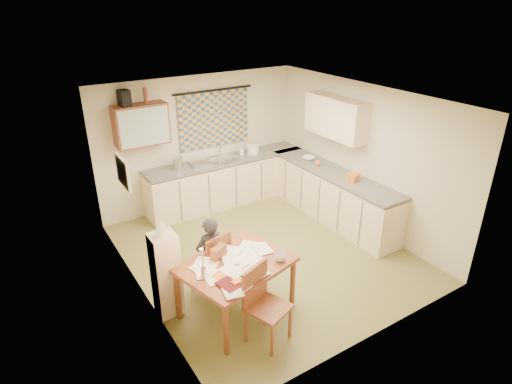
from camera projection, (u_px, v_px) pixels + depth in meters
floor at (265, 253)px, 6.93m from camera, size 4.00×4.50×0.02m
ceiling at (267, 98)px, 5.87m from camera, size 4.00×4.50×0.02m
wall_back at (200, 142)px, 8.13m from camera, size 4.00×0.02×2.50m
wall_front at (380, 251)px, 4.67m from camera, size 4.00×0.02×2.50m
wall_left at (134, 216)px, 5.42m from camera, size 0.02×4.50×2.50m
wall_right at (363, 157)px, 7.38m from camera, size 0.02×4.50×2.50m
window_blind at (214, 119)px, 8.08m from camera, size 1.45×0.03×1.05m
curtain_rod at (213, 90)px, 7.83m from camera, size 1.60×0.04×0.04m
wall_cabinet at (141, 125)px, 7.20m from camera, size 0.90×0.34×0.70m
wall_cabinet_glass at (144, 127)px, 7.07m from camera, size 0.84×0.02×0.64m
upper_cabinet_right at (336, 117)px, 7.46m from camera, size 0.34×1.30×0.70m
framed_print at (123, 172)px, 5.56m from camera, size 0.04×0.50×0.40m
print_canvas at (125, 172)px, 5.57m from camera, size 0.01×0.42×0.32m
counter_back at (229, 181)px, 8.44m from camera, size 3.30×0.62×0.92m
counter_right at (332, 195)px, 7.83m from camera, size 0.62×2.95×0.92m
stove at (376, 220)px, 7.01m from camera, size 0.57×0.57×0.88m
sink at (224, 161)px, 8.22m from camera, size 0.67×0.61×0.10m
tap at (220, 150)px, 8.29m from camera, size 0.03×0.03×0.28m
dish_rack at (199, 163)px, 7.93m from camera, size 0.35×0.30×0.06m
kettle at (178, 163)px, 7.69m from camera, size 0.19×0.19×0.24m
mixing_bowl at (253, 149)px, 8.48m from camera, size 0.30×0.30×0.16m
soap_bottle at (241, 150)px, 8.40m from camera, size 0.12×0.12×0.18m
bowl at (309, 158)px, 8.17m from camera, size 0.35×0.35×0.06m
orange_bag at (353, 177)px, 7.25m from camera, size 0.26×0.23×0.12m
fruit_orange at (318, 163)px, 7.88m from camera, size 0.10×0.10×0.10m
speaker at (124, 98)px, 6.89m from camera, size 0.19×0.22×0.26m
bottle_green at (128, 98)px, 6.92m from camera, size 0.08×0.08×0.26m
bottle_brown at (145, 95)px, 7.06m from camera, size 0.07×0.07×0.26m
dining_table at (237, 287)px, 5.49m from camera, size 1.53×1.30×0.75m
chair_far at (212, 273)px, 5.93m from camera, size 0.52×0.52×0.94m
chair_near at (267, 319)px, 5.07m from camera, size 0.57×0.57×0.98m
person at (210, 256)px, 5.80m from camera, size 0.45×0.32×1.15m
shelf_stand at (166, 275)px, 5.40m from camera, size 0.32×0.30×1.16m
lampshade at (161, 227)px, 5.11m from camera, size 0.20×0.20×0.22m
letter_rack at (219, 252)px, 5.42m from camera, size 0.24×0.18×0.16m
mug at (280, 257)px, 5.37m from camera, size 0.22×0.22×0.10m
magazine at (222, 289)px, 4.85m from camera, size 0.31×0.36×0.03m
book at (217, 280)px, 5.01m from camera, size 0.31×0.33×0.02m
orange_box at (237, 282)px, 4.95m from camera, size 0.13×0.09×0.04m
eyeglasses at (262, 267)px, 5.24m from camera, size 0.13×0.05×0.02m
candle_holder at (203, 271)px, 5.02m from camera, size 0.08×0.08×0.18m
candle at (203, 257)px, 4.95m from camera, size 0.03×0.03×0.22m
candle_flame at (200, 249)px, 4.86m from camera, size 0.02×0.02×0.02m
papers at (234, 265)px, 5.27m from camera, size 1.14×1.09×0.03m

